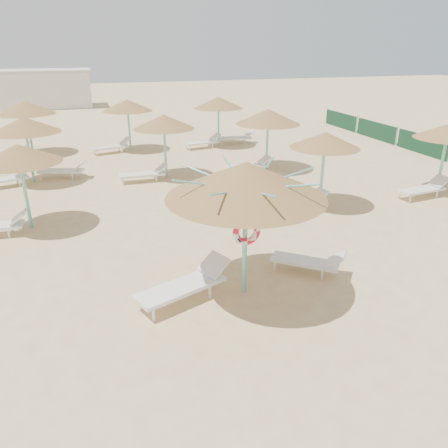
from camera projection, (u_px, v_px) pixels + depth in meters
name	position (u px, v px, depth m)	size (l,w,h in m)	color
ground	(226.00, 288.00, 10.41)	(120.00, 120.00, 0.00)	#DAC284
main_palapa	(246.00, 180.00, 9.25)	(3.49, 3.49, 3.13)	#6FC1B6
lounger_main_a	(186.00, 284.00, 9.84)	(2.34, 1.46, 0.82)	white
lounger_main_b	(310.00, 261.00, 11.02)	(1.76, 1.58, 0.67)	white
palapa_field	(165.00, 120.00, 19.10)	(19.03, 14.22, 2.73)	#6FC1B6
service_hut	(44.00, 89.00, 38.96)	(8.40, 4.40, 3.25)	silver
windbreak_fence	(423.00, 144.00, 22.86)	(0.08, 19.84, 1.10)	#174628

